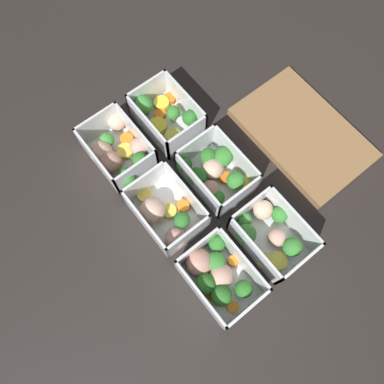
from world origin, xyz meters
The scene contains 8 objects.
ground_plane centered at (0.00, 0.00, 0.00)m, with size 4.00×4.00×0.00m, color #282321.
container_near_left centered at (-0.16, -0.06, 0.03)m, with size 0.16×0.12×0.07m.
container_near_center centered at (0.00, -0.07, 0.03)m, with size 0.15×0.11×0.07m.
container_near_right centered at (0.15, -0.06, 0.03)m, with size 0.15×0.11×0.07m.
container_far_left centered at (-0.17, 0.06, 0.03)m, with size 0.14×0.11×0.07m.
container_far_center centered at (0.00, 0.06, 0.03)m, with size 0.14×0.12×0.07m.
container_far_right centered at (0.16, 0.06, 0.03)m, with size 0.14×0.11×0.07m.
cutting_board centered at (0.04, 0.27, 0.01)m, with size 0.28×0.18×0.02m.
Camera 1 is at (0.19, -0.15, 0.71)m, focal length 35.00 mm.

